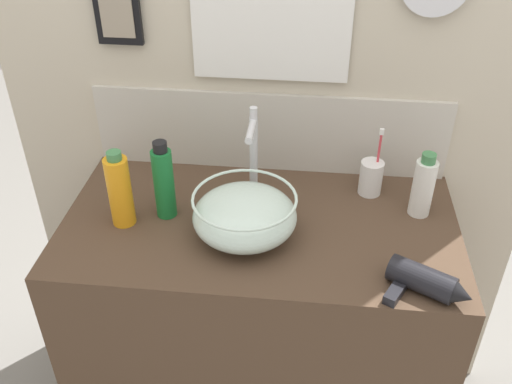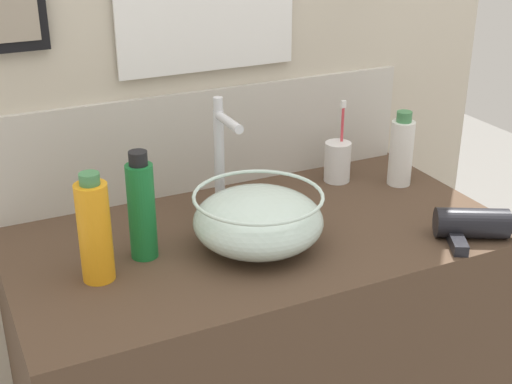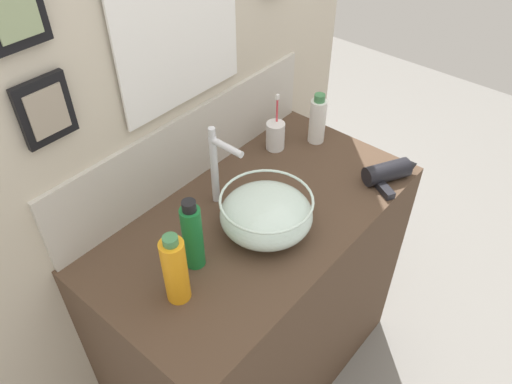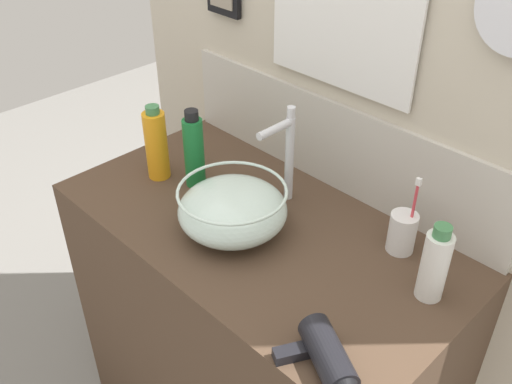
{
  "view_description": "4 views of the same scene",
  "coord_description": "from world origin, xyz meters",
  "px_view_note": "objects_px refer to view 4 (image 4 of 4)",
  "views": [
    {
      "loc": [
        0.13,
        -1.23,
        1.88
      ],
      "look_at": [
        -0.01,
        0.0,
        1.01
      ],
      "focal_mm": 40.0,
      "sensor_mm": 36.0,
      "label": 1
    },
    {
      "loc": [
        -0.61,
        -1.26,
        1.64
      ],
      "look_at": [
        -0.01,
        0.0,
        1.01
      ],
      "focal_mm": 50.0,
      "sensor_mm": 36.0,
      "label": 2
    },
    {
      "loc": [
        -0.85,
        -0.71,
        1.99
      ],
      "look_at": [
        -0.01,
        0.0,
        1.01
      ],
      "focal_mm": 35.0,
      "sensor_mm": 36.0,
      "label": 3
    },
    {
      "loc": [
        0.82,
        -0.82,
        1.82
      ],
      "look_at": [
        -0.01,
        0.0,
        1.01
      ],
      "focal_mm": 40.0,
      "sensor_mm": 36.0,
      "label": 4
    }
  ],
  "objects_px": {
    "hair_drier": "(328,361)",
    "toothbrush_cup": "(402,232)",
    "glass_bowl_sink": "(233,209)",
    "faucet": "(286,149)",
    "shampoo_bottle": "(156,144)",
    "lotion_bottle": "(194,151)",
    "spray_bottle": "(435,265)"
  },
  "relations": [
    {
      "from": "hair_drier",
      "to": "toothbrush_cup",
      "type": "height_order",
      "value": "toothbrush_cup"
    },
    {
      "from": "glass_bowl_sink",
      "to": "faucet",
      "type": "relative_size",
      "value": 1.0
    },
    {
      "from": "hair_drier",
      "to": "faucet",
      "type": "bearing_deg",
      "value": 141.29
    },
    {
      "from": "hair_drier",
      "to": "toothbrush_cup",
      "type": "bearing_deg",
      "value": 104.9
    },
    {
      "from": "toothbrush_cup",
      "to": "shampoo_bottle",
      "type": "relative_size",
      "value": 0.94
    },
    {
      "from": "hair_drier",
      "to": "lotion_bottle",
      "type": "relative_size",
      "value": 0.91
    },
    {
      "from": "faucet",
      "to": "shampoo_bottle",
      "type": "height_order",
      "value": "faucet"
    },
    {
      "from": "shampoo_bottle",
      "to": "spray_bottle",
      "type": "xyz_separation_m",
      "value": [
        0.81,
        0.13,
        -0.02
      ]
    },
    {
      "from": "glass_bowl_sink",
      "to": "spray_bottle",
      "type": "xyz_separation_m",
      "value": [
        0.47,
        0.15,
        0.02
      ]
    },
    {
      "from": "glass_bowl_sink",
      "to": "shampoo_bottle",
      "type": "relative_size",
      "value": 1.23
    },
    {
      "from": "toothbrush_cup",
      "to": "lotion_bottle",
      "type": "bearing_deg",
      "value": -163.4
    },
    {
      "from": "spray_bottle",
      "to": "lotion_bottle",
      "type": "bearing_deg",
      "value": -173.24
    },
    {
      "from": "hair_drier",
      "to": "toothbrush_cup",
      "type": "distance_m",
      "value": 0.42
    },
    {
      "from": "glass_bowl_sink",
      "to": "shampoo_bottle",
      "type": "distance_m",
      "value": 0.34
    },
    {
      "from": "toothbrush_cup",
      "to": "shampoo_bottle",
      "type": "height_order",
      "value": "shampoo_bottle"
    },
    {
      "from": "toothbrush_cup",
      "to": "spray_bottle",
      "type": "relative_size",
      "value": 1.09
    },
    {
      "from": "hair_drier",
      "to": "lotion_bottle",
      "type": "bearing_deg",
      "value": 160.87
    },
    {
      "from": "glass_bowl_sink",
      "to": "toothbrush_cup",
      "type": "bearing_deg",
      "value": 34.88
    },
    {
      "from": "toothbrush_cup",
      "to": "shampoo_bottle",
      "type": "bearing_deg",
      "value": -162.16
    },
    {
      "from": "glass_bowl_sink",
      "to": "toothbrush_cup",
      "type": "height_order",
      "value": "toothbrush_cup"
    },
    {
      "from": "glass_bowl_sink",
      "to": "toothbrush_cup",
      "type": "distance_m",
      "value": 0.41
    },
    {
      "from": "toothbrush_cup",
      "to": "lotion_bottle",
      "type": "relative_size",
      "value": 0.91
    },
    {
      "from": "lotion_bottle",
      "to": "spray_bottle",
      "type": "xyz_separation_m",
      "value": [
        0.7,
        0.08,
        -0.02
      ]
    },
    {
      "from": "glass_bowl_sink",
      "to": "shampoo_bottle",
      "type": "height_order",
      "value": "shampoo_bottle"
    },
    {
      "from": "toothbrush_cup",
      "to": "spray_bottle",
      "type": "distance_m",
      "value": 0.16
    },
    {
      "from": "faucet",
      "to": "shampoo_bottle",
      "type": "bearing_deg",
      "value": -152.86
    },
    {
      "from": "glass_bowl_sink",
      "to": "faucet",
      "type": "height_order",
      "value": "faucet"
    },
    {
      "from": "hair_drier",
      "to": "toothbrush_cup",
      "type": "relative_size",
      "value": 1.01
    },
    {
      "from": "spray_bottle",
      "to": "hair_drier",
      "type": "bearing_deg",
      "value": -94.39
    },
    {
      "from": "faucet",
      "to": "lotion_bottle",
      "type": "bearing_deg",
      "value": -151.48
    },
    {
      "from": "toothbrush_cup",
      "to": "spray_bottle",
      "type": "bearing_deg",
      "value": -33.27
    },
    {
      "from": "hair_drier",
      "to": "shampoo_bottle",
      "type": "height_order",
      "value": "shampoo_bottle"
    }
  ]
}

